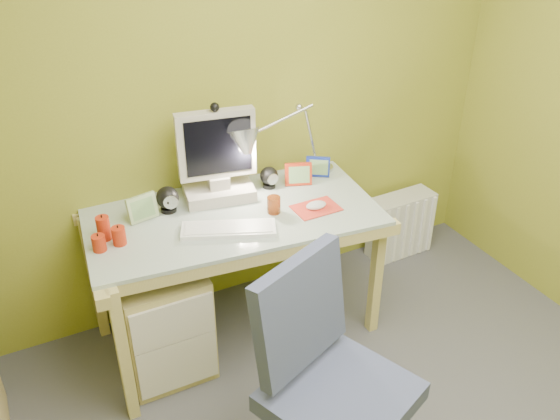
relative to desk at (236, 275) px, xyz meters
name	(u,v)px	position (x,y,z in m)	size (l,w,h in m)	color
wall_back	(226,95)	(0.14, 0.37, 0.83)	(3.20, 0.01, 2.40)	olive
slope_ceiling	(19,109)	(-0.86, -1.23, 1.48)	(1.10, 3.20, 1.10)	white
desk	(236,275)	(0.00, 0.00, 0.00)	(1.39, 0.70, 0.75)	tan
monitor	(217,151)	(0.00, 0.18, 0.63)	(0.37, 0.21, 0.51)	#B6AEA3
speaker_left	(168,199)	(-0.27, 0.16, 0.44)	(0.11, 0.11, 0.13)	black
speaker_right	(269,177)	(0.27, 0.16, 0.43)	(0.09, 0.09, 0.11)	black
keyboard	(229,229)	(-0.08, -0.14, 0.38)	(0.43, 0.14, 0.02)	white
mousepad	(316,208)	(0.38, -0.14, 0.38)	(0.22, 0.16, 0.01)	red
mouse	(316,205)	(0.38, -0.14, 0.39)	(0.11, 0.07, 0.04)	silver
amber_tumbler	(274,205)	(0.18, -0.08, 0.41)	(0.06, 0.06, 0.08)	#9B4016
candle_cluster	(106,233)	(-0.60, 0.01, 0.43)	(0.15, 0.13, 0.11)	#B5290F
photo_frame_red	(298,174)	(0.42, 0.12, 0.43)	(0.14, 0.02, 0.12)	#B42A13
photo_frame_blue	(318,167)	(0.56, 0.16, 0.43)	(0.13, 0.02, 0.11)	navy
photo_frame_green	(142,208)	(-0.40, 0.14, 0.44)	(0.14, 0.02, 0.12)	#9BB57C
desk_lamp	(299,124)	(0.45, 0.18, 0.68)	(0.58, 0.25, 0.62)	silver
task_chair	(341,393)	(0.00, -1.01, 0.13)	(0.56, 0.56, 1.01)	#39405E
radiator	(401,225)	(1.23, 0.23, -0.17)	(0.41, 0.17, 0.41)	silver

